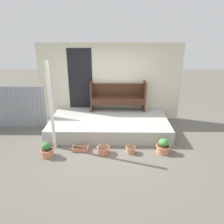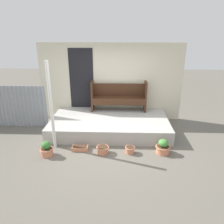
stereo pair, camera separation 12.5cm
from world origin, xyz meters
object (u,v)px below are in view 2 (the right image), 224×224
at_px(bench, 119,95).
at_px(planter_box_rect, 80,148).
at_px(flower_pot_left, 47,149).
at_px(flower_pot_right, 130,149).
at_px(flower_pot_middle, 103,149).
at_px(support_post, 51,107).
at_px(flower_pot_far_right, 163,147).

relative_size(bench, planter_box_rect, 4.40).
xyz_separation_m(flower_pot_left, flower_pot_right, (2.10, 0.19, -0.07)).
bearing_deg(bench, flower_pot_middle, -100.69).
bearing_deg(support_post, planter_box_rect, -13.01).
bearing_deg(support_post, flower_pot_right, -7.35).
bearing_deg(planter_box_rect, support_post, 166.99).
relative_size(flower_pot_right, flower_pot_far_right, 0.67).
height_order(bench, flower_pot_far_right, bench).
bearing_deg(flower_pot_far_right, support_post, 175.42).
xyz_separation_m(support_post, bench, (1.71, 1.80, -0.23)).
relative_size(flower_pot_left, flower_pot_right, 1.51).
height_order(flower_pot_middle, planter_box_rect, flower_pot_middle).
bearing_deg(flower_pot_far_right, flower_pot_middle, -177.72).
xyz_separation_m(flower_pot_middle, flower_pot_right, (0.70, 0.03, -0.00)).
xyz_separation_m(support_post, planter_box_rect, (0.71, -0.16, -1.09)).
height_order(support_post, bench, support_post).
distance_m(support_post, flower_pot_right, 2.29).
bearing_deg(flower_pot_left, support_post, 79.95).
bearing_deg(flower_pot_middle, flower_pot_right, 2.46).
bearing_deg(flower_pot_far_right, bench, 119.60).
distance_m(bench, flower_pot_middle, 2.28).
xyz_separation_m(support_post, flower_pot_far_right, (2.86, -0.23, -0.98)).
height_order(flower_pot_far_right, planter_box_rect, flower_pot_far_right).
bearing_deg(bench, planter_box_rect, -117.06).
relative_size(support_post, planter_box_rect, 5.61).
bearing_deg(support_post, flower_pot_left, -100.05).
xyz_separation_m(support_post, flower_pot_right, (2.02, -0.26, -1.05)).
relative_size(flower_pot_left, flower_pot_middle, 1.19).
bearing_deg(flower_pot_far_right, planter_box_rect, 178.27).
height_order(bench, planter_box_rect, bench).
distance_m(support_post, flower_pot_left, 1.08).
bearing_deg(flower_pot_right, flower_pot_far_right, 2.13).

